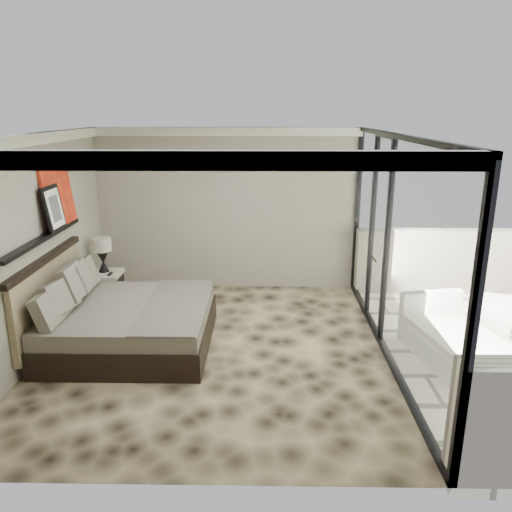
{
  "coord_description": "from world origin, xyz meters",
  "views": [
    {
      "loc": [
        0.65,
        -6.02,
        3.07
      ],
      "look_at": [
        0.54,
        0.4,
        1.19
      ],
      "focal_mm": 35.0,
      "sensor_mm": 36.0,
      "label": 1
    }
  ],
  "objects_px": {
    "lounger": "(460,348)",
    "bed": "(123,321)",
    "nightstand": "(106,287)",
    "ottoman": "(492,314)",
    "table_lamp": "(102,250)"
  },
  "relations": [
    {
      "from": "lounger",
      "to": "bed",
      "type": "bearing_deg",
      "value": 162.82
    },
    {
      "from": "nightstand",
      "to": "ottoman",
      "type": "height_order",
      "value": "nightstand"
    },
    {
      "from": "bed",
      "to": "lounger",
      "type": "relative_size",
      "value": 1.13
    },
    {
      "from": "nightstand",
      "to": "lounger",
      "type": "bearing_deg",
      "value": -45.84
    },
    {
      "from": "table_lamp",
      "to": "ottoman",
      "type": "relative_size",
      "value": 1.16
    },
    {
      "from": "nightstand",
      "to": "lounger",
      "type": "distance_m",
      "value": 5.45
    },
    {
      "from": "nightstand",
      "to": "ottoman",
      "type": "distance_m",
      "value": 5.98
    },
    {
      "from": "ottoman",
      "to": "table_lamp",
      "type": "bearing_deg",
      "value": 169.96
    },
    {
      "from": "bed",
      "to": "nightstand",
      "type": "xyz_separation_m",
      "value": [
        -0.72,
        1.56,
        -0.09
      ]
    },
    {
      "from": "nightstand",
      "to": "ottoman",
      "type": "bearing_deg",
      "value": -33.92
    },
    {
      "from": "lounger",
      "to": "ottoman",
      "type": "bearing_deg",
      "value": 39.07
    },
    {
      "from": "bed",
      "to": "nightstand",
      "type": "height_order",
      "value": "bed"
    },
    {
      "from": "bed",
      "to": "nightstand",
      "type": "distance_m",
      "value": 1.72
    },
    {
      "from": "nightstand",
      "to": "bed",
      "type": "bearing_deg",
      "value": -89.44
    },
    {
      "from": "table_lamp",
      "to": "lounger",
      "type": "height_order",
      "value": "table_lamp"
    }
  ]
}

